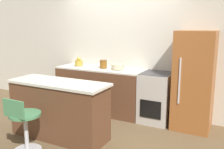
{
  "coord_description": "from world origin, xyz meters",
  "views": [
    {
      "loc": [
        2.3,
        -4.09,
        1.82
      ],
      "look_at": [
        0.37,
        -0.37,
        0.98
      ],
      "focal_mm": 40.0,
      "sensor_mm": 36.0,
      "label": 1
    }
  ],
  "objects_px": {
    "oven_range": "(156,97)",
    "refrigerator": "(194,81)",
    "stool_chair": "(24,125)",
    "mixing_bowl": "(118,67)",
    "kettle": "(79,62)"
  },
  "relations": [
    {
      "from": "stool_chair",
      "to": "kettle",
      "type": "height_order",
      "value": "kettle"
    },
    {
      "from": "refrigerator",
      "to": "kettle",
      "type": "xyz_separation_m",
      "value": [
        -2.44,
        0.03,
        0.16
      ]
    },
    {
      "from": "oven_range",
      "to": "refrigerator",
      "type": "relative_size",
      "value": 0.55
    },
    {
      "from": "mixing_bowl",
      "to": "oven_range",
      "type": "bearing_deg",
      "value": -1.54
    },
    {
      "from": "refrigerator",
      "to": "oven_range",
      "type": "bearing_deg",
      "value": 179.57
    },
    {
      "from": "stool_chair",
      "to": "mixing_bowl",
      "type": "relative_size",
      "value": 3.27
    },
    {
      "from": "kettle",
      "to": "mixing_bowl",
      "type": "height_order",
      "value": "kettle"
    },
    {
      "from": "stool_chair",
      "to": "refrigerator",
      "type": "bearing_deg",
      "value": 45.69
    },
    {
      "from": "kettle",
      "to": "oven_range",
      "type": "bearing_deg",
      "value": -0.72
    },
    {
      "from": "refrigerator",
      "to": "mixing_bowl",
      "type": "height_order",
      "value": "refrigerator"
    },
    {
      "from": "oven_range",
      "to": "stool_chair",
      "type": "height_order",
      "value": "oven_range"
    },
    {
      "from": "oven_range",
      "to": "mixing_bowl",
      "type": "relative_size",
      "value": 3.69
    },
    {
      "from": "refrigerator",
      "to": "stool_chair",
      "type": "bearing_deg",
      "value": -134.31
    },
    {
      "from": "stool_chair",
      "to": "kettle",
      "type": "bearing_deg",
      "value": 102.77
    },
    {
      "from": "oven_range",
      "to": "mixing_bowl",
      "type": "xyz_separation_m",
      "value": [
        -0.82,
        0.02,
        0.52
      ]
    }
  ]
}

